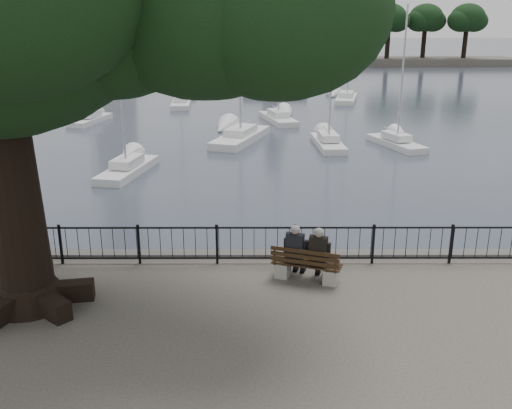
{
  "coord_description": "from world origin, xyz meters",
  "views": [
    {
      "loc": [
        -0.03,
        -11.03,
        6.05
      ],
      "look_at": [
        0.0,
        2.5,
        1.6
      ],
      "focal_mm": 40.0,
      "sensor_mm": 36.0,
      "label": 1
    }
  ],
  "objects_px": {
    "lion_monument": "(274,64)",
    "bench": "(306,269)",
    "person_right": "(319,256)",
    "person_left": "(296,253)"
  },
  "relations": [
    {
      "from": "bench",
      "to": "person_left",
      "type": "relative_size",
      "value": 1.25
    },
    {
      "from": "person_left",
      "to": "person_right",
      "type": "height_order",
      "value": "same"
    },
    {
      "from": "bench",
      "to": "lion_monument",
      "type": "distance_m",
      "value": 48.44
    },
    {
      "from": "person_left",
      "to": "lion_monument",
      "type": "bearing_deg",
      "value": 88.78
    },
    {
      "from": "person_right",
      "to": "bench",
      "type": "bearing_deg",
      "value": 179.37
    },
    {
      "from": "lion_monument",
      "to": "bench",
      "type": "bearing_deg",
      "value": -90.94
    },
    {
      "from": "bench",
      "to": "lion_monument",
      "type": "bearing_deg",
      "value": 89.06
    },
    {
      "from": "bench",
      "to": "lion_monument",
      "type": "xyz_separation_m",
      "value": [
        0.79,
        48.43,
        1.08
      ]
    },
    {
      "from": "bench",
      "to": "person_left",
      "type": "xyz_separation_m",
      "value": [
        -0.24,
        0.18,
        0.34
      ]
    },
    {
      "from": "person_right",
      "to": "lion_monument",
      "type": "distance_m",
      "value": 48.44
    }
  ]
}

